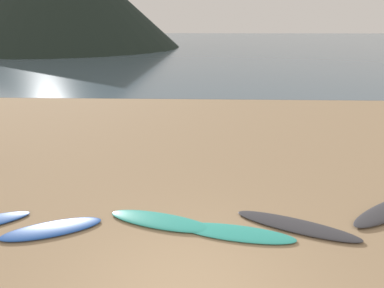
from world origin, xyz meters
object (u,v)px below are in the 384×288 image
surfboard_3 (52,229)px  surfboard_4 (160,221)px  surfboard_5 (237,233)px  surfboard_6 (297,226)px

surfboard_3 → surfboard_4: size_ratio=0.86×
surfboard_3 → surfboard_5: bearing=-20.6°
surfboard_6 → surfboard_4: bearing=-159.9°
surfboard_3 → surfboard_6: (5.07, 0.28, 0.00)m
surfboard_3 → surfboard_5: size_ratio=0.83×
surfboard_4 → surfboard_6: bearing=12.7°
surfboard_5 → surfboard_3: bearing=-170.3°
surfboard_4 → surfboard_6: size_ratio=0.91×
surfboard_4 → surfboard_5: size_ratio=0.97×
surfboard_4 → surfboard_6: surfboard_4 is taller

